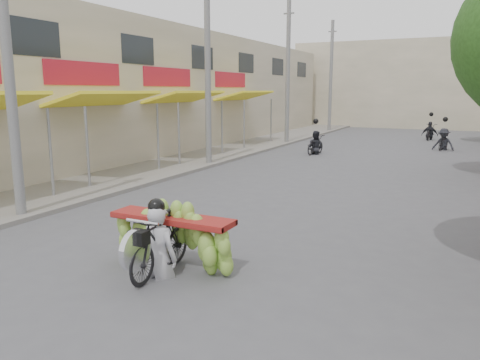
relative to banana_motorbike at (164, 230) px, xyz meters
name	(u,v)px	position (x,y,z in m)	size (l,w,h in m)	color
ground	(111,320)	(0.33, -1.73, -0.73)	(120.00, 120.00, 0.00)	#525257
sidewalk_left	(211,153)	(-6.67, 13.27, -0.67)	(4.00, 60.00, 0.12)	gray
shophouse_row_left	(113,91)	(-11.65, 12.25, 2.27)	(9.77, 40.00, 6.00)	#BDB195
far_building	(420,85)	(0.33, 36.27, 2.77)	(20.00, 6.00, 7.00)	#BDB195
utility_pole_near	(6,45)	(-5.07, 1.27, 3.29)	(0.60, 0.24, 8.00)	slate
utility_pole_mid	(208,65)	(-5.07, 10.27, 3.29)	(0.60, 0.24, 8.00)	slate
utility_pole_far	(288,72)	(-5.07, 19.27, 3.29)	(0.60, 0.24, 8.00)	slate
utility_pole_back	(331,77)	(-5.07, 28.27, 3.29)	(0.60, 0.24, 8.00)	slate
banana_motorbike	(164,230)	(0.00, 0.00, 0.00)	(2.23, 1.89, 2.22)	black
bg_motorbike_a	(315,139)	(-2.21, 15.55, 0.02)	(0.84, 1.64, 1.95)	black
bg_motorbike_b	(444,133)	(3.26, 19.90, 0.13)	(1.15, 1.64, 1.95)	black
bg_motorbike_c	(430,127)	(2.21, 25.11, 0.05)	(1.01, 1.74, 1.95)	black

